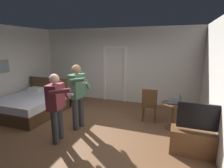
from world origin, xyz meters
TOP-DOWN VIEW (x-y plane):
  - ground_plane at (0.00, 0.00)m, footprint 6.66×6.66m
  - wall_back at (0.00, 2.71)m, footprint 6.29×0.12m
  - doorway_frame at (-0.04, 2.63)m, footprint 0.93×0.08m
  - bed at (-2.09, 0.46)m, footprint 1.69×1.93m
  - tv_flatscreen at (2.73, -0.17)m, footprint 1.11×0.40m
  - side_table at (2.21, 0.87)m, footprint 0.64×0.64m
  - laptop at (2.19, 0.83)m, footprint 0.39×0.40m
  - bottle_on_table at (2.35, 0.79)m, footprint 0.06×0.06m
  - wooden_chair at (1.54, 1.10)m, footprint 0.45×0.45m
  - person_blue_shirt at (-0.27, -0.69)m, footprint 0.73×0.60m
  - person_striped_shirt at (-0.16, 0.04)m, footprint 0.62×0.64m
  - suitcase_dark at (-1.52, 1.84)m, footprint 0.62×0.44m

SIDE VIEW (x-z plane):
  - ground_plane at x=0.00m, z-range 0.00..0.00m
  - suitcase_dark at x=-1.52m, z-range 0.00..0.35m
  - bed at x=-2.09m, z-range -0.21..0.81m
  - tv_flatscreen at x=2.73m, z-range -0.23..0.86m
  - side_table at x=2.21m, z-range 0.12..0.82m
  - wooden_chair at x=1.54m, z-range 0.05..1.04m
  - laptop at x=2.19m, z-range 0.68..0.83m
  - bottle_on_table at x=2.35m, z-range 0.68..0.98m
  - person_blue_shirt at x=-0.27m, z-range 0.12..1.70m
  - person_striped_shirt at x=-0.16m, z-range 0.14..1.84m
  - doorway_frame at x=-0.04m, z-range 0.16..2.29m
  - wall_back at x=0.00m, z-range 0.00..2.81m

